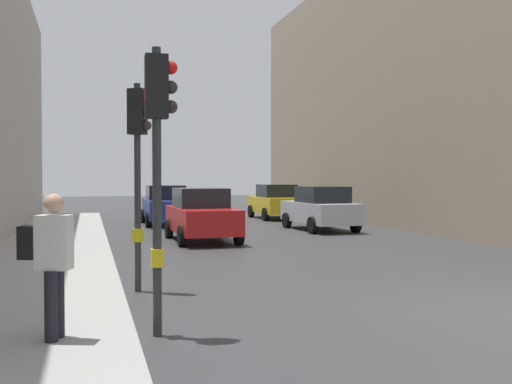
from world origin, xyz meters
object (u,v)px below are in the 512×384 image
car_yellow_taxi (275,202)px  pedestrian_with_black_backpack (50,257)px  traffic_light_near_right (139,148)px  car_blue_van (166,205)px  traffic_light_near_left (158,138)px  car_silver_hatchback (320,208)px  car_red_sedan (202,215)px

car_yellow_taxi → pedestrian_with_black_backpack: bearing=-114.5°
traffic_light_near_right → car_blue_van: bearing=81.0°
traffic_light_near_left → car_yellow_taxi: traffic_light_near_left is taller
car_silver_hatchback → car_red_sedan: bearing=-153.4°
car_red_sedan → pedestrian_with_black_backpack: bearing=-109.0°
car_silver_hatchback → pedestrian_with_black_backpack: size_ratio=2.41×
traffic_light_near_right → car_blue_van: size_ratio=0.91×
car_blue_van → car_yellow_taxi: bearing=20.6°
car_red_sedan → car_silver_hatchback: bearing=26.6°
car_blue_van → car_red_sedan: size_ratio=1.00×
traffic_light_near_right → pedestrian_with_black_backpack: traffic_light_near_right is taller
traffic_light_near_left → car_silver_hatchback: bearing=60.3°
car_silver_hatchback → car_yellow_taxi: bearing=87.9°
car_silver_hatchback → car_blue_van: bearing=141.1°
traffic_light_near_left → car_blue_van: traffic_light_near_left is taller
car_red_sedan → traffic_light_near_right: bearing=-108.3°
car_red_sedan → car_blue_van: bearing=92.2°
traffic_light_near_right → car_red_sedan: (2.72, 8.23, -1.78)m
traffic_light_near_right → car_yellow_taxi: size_ratio=0.92×
car_silver_hatchback → car_blue_van: same height
traffic_light_near_left → pedestrian_with_black_backpack: traffic_light_near_left is taller
car_blue_van → car_silver_hatchback: bearing=-38.9°
car_silver_hatchback → car_blue_van: 7.20m
car_silver_hatchback → car_yellow_taxi: (0.25, 6.72, 0.00)m
traffic_light_near_left → car_yellow_taxi: 22.46m
car_yellow_taxi → pedestrian_with_black_backpack: 23.29m
car_yellow_taxi → pedestrian_with_black_backpack: pedestrian_with_black_backpack is taller
traffic_light_near_right → traffic_light_near_left: 3.18m
traffic_light_near_right → car_yellow_taxi: (8.30, 17.62, -1.78)m
traffic_light_near_right → car_yellow_taxi: bearing=64.8°
pedestrian_with_black_backpack → traffic_light_near_right: bearing=69.4°
traffic_light_near_right → traffic_light_near_left: size_ratio=1.00×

